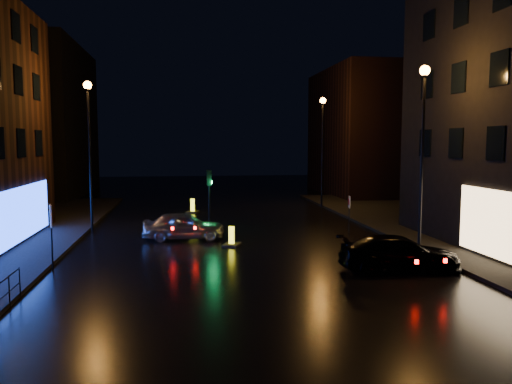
{
  "coord_description": "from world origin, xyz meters",
  "views": [
    {
      "loc": [
        -2.68,
        -14.8,
        5.05
      ],
      "look_at": [
        0.57,
        7.37,
        2.8
      ],
      "focal_mm": 35.0,
      "sensor_mm": 36.0,
      "label": 1
    }
  ],
  "objects_px": {
    "silver_hatchback": "(184,226)",
    "bollard_far": "(193,209)",
    "road_sign_left": "(51,222)",
    "traffic_signal": "(209,220)",
    "bollard_near": "(232,241)",
    "road_sign_right": "(349,205)",
    "dark_sedan": "(399,253)"
  },
  "relations": [
    {
      "from": "silver_hatchback",
      "to": "bollard_far",
      "type": "xyz_separation_m",
      "value": [
        0.65,
        9.97,
        -0.5
      ]
    },
    {
      "from": "bollard_far",
      "to": "road_sign_left",
      "type": "height_order",
      "value": "road_sign_left"
    },
    {
      "from": "traffic_signal",
      "to": "bollard_far",
      "type": "distance_m",
      "value": 7.12
    },
    {
      "from": "traffic_signal",
      "to": "silver_hatchback",
      "type": "relative_size",
      "value": 0.82
    },
    {
      "from": "bollard_near",
      "to": "road_sign_left",
      "type": "bearing_deg",
      "value": -131.53
    },
    {
      "from": "road_sign_right",
      "to": "bollard_near",
      "type": "bearing_deg",
      "value": 31.65
    },
    {
      "from": "silver_hatchback",
      "to": "road_sign_right",
      "type": "distance_m",
      "value": 9.25
    },
    {
      "from": "bollard_near",
      "to": "road_sign_right",
      "type": "distance_m",
      "value": 7.49
    },
    {
      "from": "silver_hatchback",
      "to": "bollard_near",
      "type": "relative_size",
      "value": 3.31
    },
    {
      "from": "silver_hatchback",
      "to": "dark_sedan",
      "type": "height_order",
      "value": "silver_hatchback"
    },
    {
      "from": "bollard_far",
      "to": "road_sign_right",
      "type": "bearing_deg",
      "value": -28.45
    },
    {
      "from": "dark_sedan",
      "to": "bollard_far",
      "type": "relative_size",
      "value": 3.61
    },
    {
      "from": "road_sign_left",
      "to": "dark_sedan",
      "type": "bearing_deg",
      "value": -24.27
    },
    {
      "from": "traffic_signal",
      "to": "road_sign_right",
      "type": "height_order",
      "value": "traffic_signal"
    },
    {
      "from": "dark_sedan",
      "to": "bollard_far",
      "type": "distance_m",
      "value": 19.25
    },
    {
      "from": "traffic_signal",
      "to": "road_sign_right",
      "type": "bearing_deg",
      "value": -15.89
    },
    {
      "from": "silver_hatchback",
      "to": "dark_sedan",
      "type": "relative_size",
      "value": 0.89
    },
    {
      "from": "silver_hatchback",
      "to": "road_sign_left",
      "type": "bearing_deg",
      "value": 140.15
    },
    {
      "from": "bollard_near",
      "to": "traffic_signal",
      "type": "bearing_deg",
      "value": 121.42
    },
    {
      "from": "road_sign_left",
      "to": "road_sign_right",
      "type": "relative_size",
      "value": 1.27
    },
    {
      "from": "traffic_signal",
      "to": "bollard_far",
      "type": "xyz_separation_m",
      "value": [
        -0.84,
        7.06,
        -0.29
      ]
    },
    {
      "from": "bollard_far",
      "to": "bollard_near",
      "type": "bearing_deg",
      "value": -63.2
    },
    {
      "from": "dark_sedan",
      "to": "road_sign_left",
      "type": "relative_size",
      "value": 1.81
    },
    {
      "from": "silver_hatchback",
      "to": "road_sign_left",
      "type": "distance_m",
      "value": 7.75
    },
    {
      "from": "bollard_near",
      "to": "bollard_far",
      "type": "bearing_deg",
      "value": 119.74
    },
    {
      "from": "silver_hatchback",
      "to": "dark_sedan",
      "type": "distance_m",
      "value": 11.35
    },
    {
      "from": "traffic_signal",
      "to": "silver_hatchback",
      "type": "xyz_separation_m",
      "value": [
        -1.49,
        -2.91,
        0.21
      ]
    },
    {
      "from": "bollard_far",
      "to": "road_sign_left",
      "type": "xyz_separation_m",
      "value": [
        -5.78,
        -15.64,
        1.74
      ]
    },
    {
      "from": "traffic_signal",
      "to": "bollard_far",
      "type": "bearing_deg",
      "value": 96.77
    },
    {
      "from": "silver_hatchback",
      "to": "road_sign_left",
      "type": "height_order",
      "value": "road_sign_left"
    },
    {
      "from": "silver_hatchback",
      "to": "bollard_near",
      "type": "distance_m",
      "value": 3.05
    },
    {
      "from": "silver_hatchback",
      "to": "bollard_near",
      "type": "height_order",
      "value": "silver_hatchback"
    }
  ]
}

